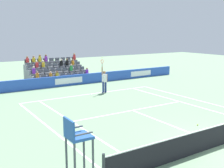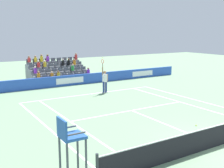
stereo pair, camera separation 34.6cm
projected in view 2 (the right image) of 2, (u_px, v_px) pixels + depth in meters
ground_plane at (218, 146)px, 12.01m from camera, size 80.00×80.00×0.00m
line_baseline at (91, 94)px, 21.95m from camera, size 10.97×0.10×0.01m
line_service at (132, 110)px, 17.36m from camera, size 8.23×0.10×0.01m
line_centre_service at (167, 125)px, 14.69m from camera, size 0.10×6.40×0.01m
line_singles_sideline_left at (74, 124)px, 14.86m from camera, size 0.10×11.89×0.01m
line_singles_sideline_right at (184, 103)px, 19.11m from camera, size 0.10×11.89×0.01m
line_doubles_sideline_left at (49, 128)px, 14.15m from camera, size 0.10×11.89×0.01m
line_doubles_sideline_right at (198, 101)px, 19.81m from camera, size 0.10×11.89×0.01m
line_centre_mark at (91, 94)px, 21.87m from camera, size 0.10×0.20×0.01m
sponsor_barrier at (70, 80)px, 25.32m from camera, size 24.76×0.22×0.94m
tennis_net at (219, 135)px, 11.92m from camera, size 11.97×0.10×1.07m
tennis_player at (105, 81)px, 22.13m from camera, size 0.53×0.39×2.85m
umpire_chair at (70, 144)px, 8.37m from camera, size 0.70×0.70×2.34m
stadium_stand at (58, 74)px, 27.73m from camera, size 5.58×3.80×2.62m
loose_tennis_ball at (196, 125)px, 14.52m from camera, size 0.07×0.07×0.07m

